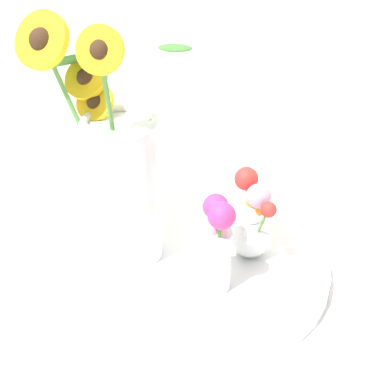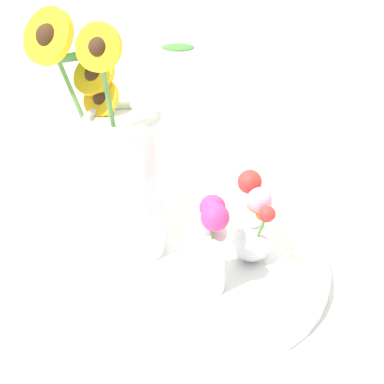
% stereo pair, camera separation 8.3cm
% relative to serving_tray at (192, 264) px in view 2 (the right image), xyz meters
% --- Properties ---
extents(ground_plane, '(6.00, 6.00, 0.00)m').
position_rel_serving_tray_xyz_m(ground_plane, '(-0.03, -0.04, -0.01)').
color(ground_plane, silver).
extents(serving_tray, '(0.45, 0.45, 0.02)m').
position_rel_serving_tray_xyz_m(serving_tray, '(0.00, 0.00, 0.00)').
color(serving_tray, silver).
rests_on(serving_tray, ground_plane).
extents(mason_jar_sunflowers, '(0.27, 0.18, 0.41)m').
position_rel_serving_tray_xyz_m(mason_jar_sunflowers, '(-0.12, -0.01, 0.16)').
color(mason_jar_sunflowers, silver).
rests_on(mason_jar_sunflowers, serving_tray).
extents(vase_small_center, '(0.07, 0.08, 0.16)m').
position_rel_serving_tray_xyz_m(vase_small_center, '(0.04, -0.06, 0.08)').
color(vase_small_center, white).
rests_on(vase_small_center, serving_tray).
extents(vase_bulb_right, '(0.08, 0.09, 0.15)m').
position_rel_serving_tray_xyz_m(vase_bulb_right, '(0.09, 0.04, 0.08)').
color(vase_bulb_right, white).
rests_on(vase_bulb_right, serving_tray).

